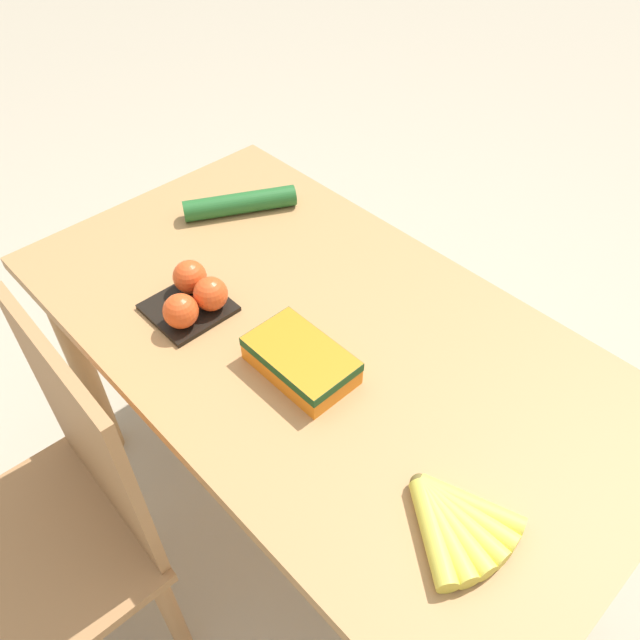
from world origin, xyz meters
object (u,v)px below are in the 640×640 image
at_px(chair, 54,534).
at_px(banana_bunch, 453,521).
at_px(carrot_bag, 301,359).
at_px(tomato_pack, 193,296).
at_px(cucumber_near, 240,203).

distance_m(chair, banana_bunch, 0.75).
height_order(chair, carrot_bag, chair).
relative_size(chair, tomato_pack, 6.01).
xyz_separation_m(tomato_pack, carrot_bag, (-0.26, -0.05, -0.01)).
bearing_deg(tomato_pack, cucumber_near, -53.82).
height_order(chair, cucumber_near, chair).
relative_size(carrot_bag, cucumber_near, 0.77).
xyz_separation_m(tomato_pack, cucumber_near, (0.20, -0.28, -0.01)).
distance_m(tomato_pack, carrot_bag, 0.27).
height_order(tomato_pack, carrot_bag, tomato_pack).
relative_size(chair, banana_bunch, 5.10).
bearing_deg(carrot_bag, chair, 69.30).
bearing_deg(carrot_bag, tomato_pack, 10.19).
distance_m(tomato_pack, cucumber_near, 0.34).
relative_size(banana_bunch, cucumber_near, 0.69).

